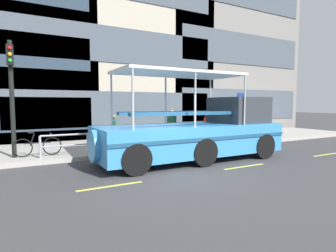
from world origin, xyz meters
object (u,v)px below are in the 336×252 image
object	(u,v)px
pedestrian_near_bow	(207,124)
pedestrian_mid_right	(114,127)
parking_sign	(241,108)
leaned_bicycle	(38,146)
traffic_light_pole	(11,88)
pedestrian_mid_left	(172,123)
duck_tour_boat	(202,132)

from	to	relation	value
pedestrian_near_bow	pedestrian_mid_right	xyz separation A→B (m)	(-5.18, 0.41, -0.01)
parking_sign	pedestrian_near_bow	bearing A→B (deg)	162.64
pedestrian_mid_right	leaned_bicycle	bearing A→B (deg)	-163.37
pedestrian_mid_right	traffic_light_pole	bearing A→B (deg)	-166.89
pedestrian_mid_left	pedestrian_mid_right	distance (m)	2.85
parking_sign	pedestrian_mid_right	size ratio (longest dim) A/B	1.74
parking_sign	leaned_bicycle	world-z (taller)	parking_sign
parking_sign	traffic_light_pole	bearing A→B (deg)	179.85
duck_tour_boat	traffic_light_pole	bearing A→B (deg)	156.60
traffic_light_pole	duck_tour_boat	size ratio (longest dim) A/B	0.47
parking_sign	pedestrian_near_bow	size ratio (longest dim) A/B	1.71
duck_tour_boat	pedestrian_near_bow	size ratio (longest dim) A/B	6.01
traffic_light_pole	pedestrian_mid_right	xyz separation A→B (m)	(4.18, 0.97, -1.71)
traffic_light_pole	pedestrian_mid_right	distance (m)	4.62
parking_sign	leaned_bicycle	size ratio (longest dim) A/B	1.50
parking_sign	pedestrian_mid_left	size ratio (longest dim) A/B	1.52
leaned_bicycle	pedestrian_mid_right	size ratio (longest dim) A/B	1.16
traffic_light_pole	pedestrian_near_bow	distance (m)	9.52
leaned_bicycle	duck_tour_boat	size ratio (longest dim) A/B	0.19
traffic_light_pole	parking_sign	size ratio (longest dim) A/B	1.66
leaned_bicycle	pedestrian_mid_right	xyz separation A→B (m)	(3.39, 1.01, 0.53)
duck_tour_boat	pedestrian_mid_right	xyz separation A→B (m)	(-2.39, 3.81, 0.02)
duck_tour_boat	pedestrian_near_bow	xyz separation A→B (m)	(2.79, 3.40, 0.03)
pedestrian_near_bow	pedestrian_mid_right	distance (m)	5.19
pedestrian_mid_left	leaned_bicycle	bearing A→B (deg)	-176.91
pedestrian_near_bow	leaned_bicycle	bearing A→B (deg)	-176.00
traffic_light_pole	pedestrian_near_bow	world-z (taller)	traffic_light_pole
parking_sign	leaned_bicycle	bearing A→B (deg)	-179.94
pedestrian_near_bow	pedestrian_mid_right	world-z (taller)	pedestrian_near_bow
duck_tour_boat	pedestrian_mid_left	bearing A→B (deg)	83.16
parking_sign	duck_tour_boat	distance (m)	5.52
traffic_light_pole	leaned_bicycle	size ratio (longest dim) A/B	2.48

